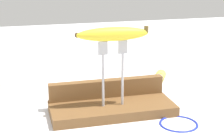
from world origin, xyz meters
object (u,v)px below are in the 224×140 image
(fork_stand_center, at_px, (113,68))
(fork_fallen_near, at_px, (153,71))
(banana_chunk_near, at_px, (160,76))
(banana_raised_center, at_px, (113,34))
(wire_coil, at_px, (179,123))

(fork_stand_center, xyz_separation_m, fork_fallen_near, (0.26, 0.35, -0.13))
(fork_stand_center, relative_size, banana_chunk_near, 3.17)
(fork_stand_center, bearing_deg, banana_raised_center, 177.47)
(fork_stand_center, height_order, wire_coil, fork_stand_center)
(fork_fallen_near, bearing_deg, banana_raised_center, -125.86)
(banana_chunk_near, bearing_deg, fork_stand_center, -134.45)
(fork_fallen_near, relative_size, banana_chunk_near, 2.90)
(banana_chunk_near, bearing_deg, banana_raised_center, -134.46)
(fork_fallen_near, xyz_separation_m, wire_coil, (-0.10, -0.46, -0.00))
(banana_raised_center, bearing_deg, fork_fallen_near, 54.14)
(banana_raised_center, xyz_separation_m, wire_coil, (0.15, -0.11, -0.23))
(fork_stand_center, distance_m, fork_fallen_near, 0.46)
(fork_stand_center, xyz_separation_m, banana_raised_center, (-0.00, 0.00, 0.09))
(fork_stand_center, height_order, banana_chunk_near, fork_stand_center)
(banana_raised_center, distance_m, fork_fallen_near, 0.49)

